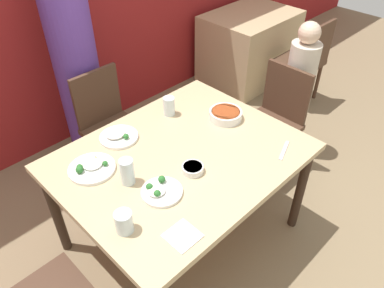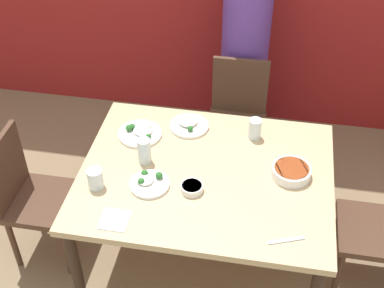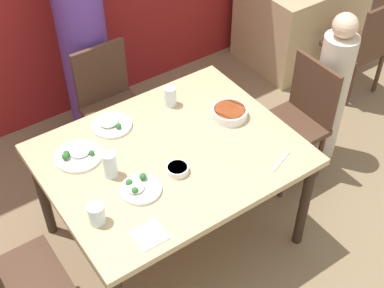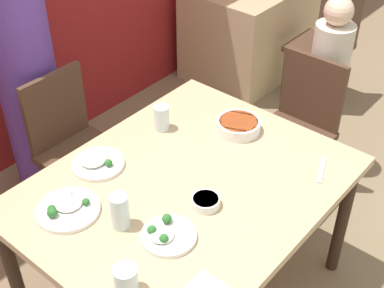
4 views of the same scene
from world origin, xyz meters
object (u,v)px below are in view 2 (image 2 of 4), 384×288
bowl_curry (291,171)px  plate_rice_adult (140,133)px  person_adult (245,52)px  chair_adult_spot (237,117)px  glass_water_tall (144,151)px

bowl_curry → plate_rice_adult: (-0.87, 0.19, -0.02)m
plate_rice_adult → person_adult: bearing=62.1°
chair_adult_spot → glass_water_tall: (-0.43, -0.84, 0.34)m
person_adult → bowl_curry: bearing=-72.4°
glass_water_tall → bowl_curry: bearing=1.7°
chair_adult_spot → person_adult: (0.00, 0.34, 0.32)m
person_adult → bowl_curry: (0.37, -1.15, -0.02)m
bowl_curry → plate_rice_adult: size_ratio=0.82×
chair_adult_spot → bowl_curry: bearing=-65.9°
plate_rice_adult → glass_water_tall: size_ratio=1.71×
person_adult → plate_rice_adult: bearing=-117.9°
plate_rice_adult → glass_water_tall: glass_water_tall is taller
plate_rice_adult → chair_adult_spot: bearing=50.7°
person_adult → plate_rice_adult: 1.09m
chair_adult_spot → bowl_curry: size_ratio=4.06×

